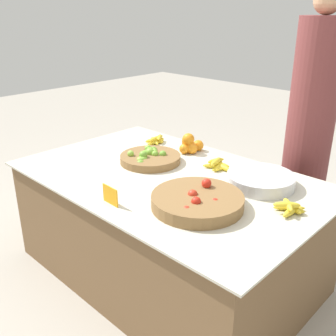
{
  "coord_description": "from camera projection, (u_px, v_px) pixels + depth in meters",
  "views": [
    {
      "loc": [
        1.47,
        -1.52,
        1.59
      ],
      "look_at": [
        0.0,
        0.0,
        0.72
      ],
      "focal_mm": 42.0,
      "sensor_mm": 36.0,
      "label": 1
    }
  ],
  "objects": [
    {
      "name": "metal_bowl",
      "position": [
        261.0,
        180.0,
        2.16
      ],
      "size": [
        0.37,
        0.37,
        0.07
      ],
      "color": "silver",
      "rests_on": "market_table"
    },
    {
      "name": "lime_bowl",
      "position": [
        150.0,
        158.0,
        2.5
      ],
      "size": [
        0.38,
        0.38,
        0.09
      ],
      "color": "olive",
      "rests_on": "market_table"
    },
    {
      "name": "price_sign",
      "position": [
        110.0,
        195.0,
        1.96
      ],
      "size": [
        0.12,
        0.01,
        0.1
      ],
      "rotation": [
        0.0,
        0.0,
        -0.04
      ],
      "color": "orange",
      "rests_on": "market_table"
    },
    {
      "name": "banana_bunch_front_left",
      "position": [
        290.0,
        208.0,
        1.89
      ],
      "size": [
        0.15,
        0.16,
        0.06
      ],
      "color": "yellow",
      "rests_on": "market_table"
    },
    {
      "name": "orange_pile",
      "position": [
        190.0,
        145.0,
        2.67
      ],
      "size": [
        0.17,
        0.18,
        0.14
      ],
      "color": "orange",
      "rests_on": "market_table"
    },
    {
      "name": "banana_bunch_middle_left",
      "position": [
        155.0,
        140.0,
        2.85
      ],
      "size": [
        0.15,
        0.17,
        0.05
      ],
      "color": "yellow",
      "rests_on": "market_table"
    },
    {
      "name": "ground_plane",
      "position": [
        168.0,
        270.0,
        2.56
      ],
      "size": [
        12.0,
        12.0,
        0.0
      ],
      "primitive_type": "plane",
      "color": "#ADA599"
    },
    {
      "name": "market_table",
      "position": [
        168.0,
        225.0,
        2.43
      ],
      "size": [
        1.8,
        1.14,
        0.67
      ],
      "color": "brown",
      "rests_on": "ground_plane"
    },
    {
      "name": "banana_bunch_back_center",
      "position": [
        218.0,
        165.0,
        2.4
      ],
      "size": [
        0.19,
        0.16,
        0.06
      ],
      "color": "yellow",
      "rests_on": "market_table"
    },
    {
      "name": "vendor_person",
      "position": [
        308.0,
        139.0,
        2.54
      ],
      "size": [
        0.29,
        0.29,
        1.71
      ],
      "color": "brown",
      "rests_on": "ground_plane"
    },
    {
      "name": "tomato_basket",
      "position": [
        197.0,
        201.0,
        1.93
      ],
      "size": [
        0.46,
        0.46,
        0.11
      ],
      "color": "olive",
      "rests_on": "market_table"
    }
  ]
}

